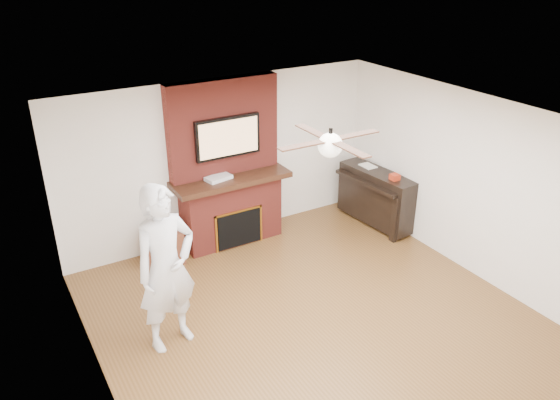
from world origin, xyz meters
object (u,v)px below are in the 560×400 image
side_table (164,242)px  piano (376,196)px  fireplace (228,180)px  person (166,269)px

side_table → piano: piano is taller
fireplace → person: fireplace is taller
fireplace → side_table: size_ratio=4.02×
piano → person: bearing=-169.3°
person → piano: 4.12m
person → piano: person is taller
fireplace → side_table: 1.31m
side_table → piano: (3.38, -0.68, 0.21)m
fireplace → piano: 2.45m
side_table → piano: 3.45m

